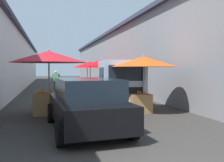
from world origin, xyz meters
The scene contains 11 objects.
ground centered at (13.50, 0.00, 0.00)m, with size 90.00×90.00×0.00m, color #33302D.
building_right_concrete centered at (15.75, -7.17, 2.56)m, with size 49.80×7.50×5.10m.
fruit_stall_near_left centered at (14.02, -1.74, 1.92)m, with size 2.48×2.48×2.43m.
fruit_stall_mid_lane centered at (16.94, -1.48, 1.82)m, with size 2.60×2.60×2.37m.
fruit_stall_near_right centered at (6.80, -1.87, 1.75)m, with size 2.60×2.60×2.29m.
fruit_stall_far_left centered at (19.51, -1.69, 1.82)m, with size 2.61×2.61×2.32m.
fruit_stall_far_right centered at (7.19, 1.74, 1.90)m, with size 2.82×2.82×2.46m.
hatchback_car centered at (4.59, 0.72, 0.74)m, with size 4.01×2.12×1.45m.
delivery_truck centered at (8.36, -1.30, 1.04)m, with size 4.99×2.13×2.08m.
vendor_by_crates centered at (16.60, 1.17, 0.91)m, with size 0.36×0.59×1.58m.
parked_scooter centered at (11.81, -2.79, 0.45)m, with size 1.69×0.46×1.14m.
Camera 1 is at (-2.16, 1.75, 1.72)m, focal length 39.09 mm.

